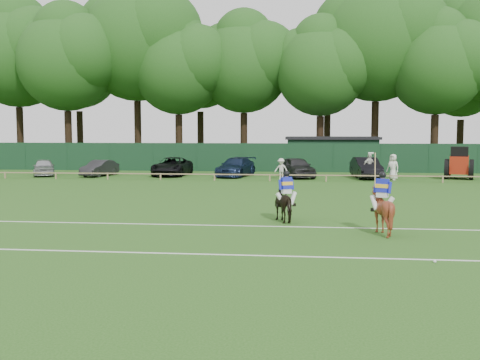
# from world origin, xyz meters

# --- Properties ---
(ground) EXTENTS (160.00, 160.00, 0.00)m
(ground) POSITION_xyz_m (0.00, 0.00, 0.00)
(ground) COLOR #1E4C14
(ground) RESTS_ON ground
(horse_dark) EXTENTS (1.40, 1.85, 1.42)m
(horse_dark) POSITION_xyz_m (2.66, 0.25, 0.71)
(horse_dark) COLOR black
(horse_dark) RESTS_ON ground
(horse_chestnut) EXTENTS (1.88, 1.94, 1.63)m
(horse_chestnut) POSITION_xyz_m (6.07, -2.06, 0.82)
(horse_chestnut) COLOR maroon
(horse_chestnut) RESTS_ON ground
(sedan_silver) EXTENTS (3.12, 4.28, 1.35)m
(sedan_silver) POSITION_xyz_m (-17.25, 20.77, 0.68)
(sedan_silver) COLOR #ACAEB1
(sedan_silver) RESTS_ON ground
(sedan_grey) EXTENTS (2.12, 4.05, 1.27)m
(sedan_grey) POSITION_xyz_m (-12.67, 20.84, 0.64)
(sedan_grey) COLOR #2B2A2D
(sedan_grey) RESTS_ON ground
(suv_black) EXTENTS (2.60, 5.34, 1.46)m
(suv_black) POSITION_xyz_m (-7.07, 22.01, 0.73)
(suv_black) COLOR black
(suv_black) RESTS_ON ground
(sedan_navy) EXTENTS (3.12, 5.41, 1.48)m
(sedan_navy) POSITION_xyz_m (-1.89, 21.76, 0.74)
(sedan_navy) COLOR #121F3B
(sedan_navy) RESTS_ON ground
(hatch_grey) EXTENTS (3.30, 4.99, 1.58)m
(hatch_grey) POSITION_xyz_m (2.88, 21.24, 0.79)
(hatch_grey) COLOR #2A292C
(hatch_grey) RESTS_ON ground
(estate_black) EXTENTS (2.15, 4.92, 1.57)m
(estate_black) POSITION_xyz_m (8.12, 21.20, 0.79)
(estate_black) COLOR black
(estate_black) RESTS_ON ground
(spectator_left) EXTENTS (1.08, 0.73, 1.55)m
(spectator_left) POSITION_xyz_m (1.75, 19.64, 0.78)
(spectator_left) COLOR silver
(spectator_left) RESTS_ON ground
(spectator_mid) EXTENTS (1.20, 1.02, 1.92)m
(spectator_mid) POSITION_xyz_m (8.25, 20.36, 0.96)
(spectator_mid) COLOR beige
(spectator_mid) RESTS_ON ground
(spectator_right) EXTENTS (1.10, 1.06, 1.90)m
(spectator_right) POSITION_xyz_m (9.88, 19.70, 0.95)
(spectator_right) COLOR silver
(spectator_right) RESTS_ON ground
(rider_dark) EXTENTS (0.90, 0.58, 1.41)m
(rider_dark) POSITION_xyz_m (2.67, 0.24, 1.38)
(rider_dark) COLOR silver
(rider_dark) RESTS_ON ground
(rider_chestnut) EXTENTS (0.88, 0.81, 2.05)m
(rider_chestnut) POSITION_xyz_m (6.06, -2.07, 1.56)
(rider_chestnut) COLOR silver
(rider_chestnut) RESTS_ON ground
(polo_ball) EXTENTS (0.09, 0.09, 0.09)m
(polo_ball) POSITION_xyz_m (6.92, -6.35, 0.04)
(polo_ball) COLOR silver
(polo_ball) RESTS_ON ground
(pitch_lines) EXTENTS (60.00, 5.10, 0.01)m
(pitch_lines) POSITION_xyz_m (0.00, -3.50, 0.01)
(pitch_lines) COLOR silver
(pitch_lines) RESTS_ON ground
(pitch_rail) EXTENTS (62.10, 0.10, 0.50)m
(pitch_rail) POSITION_xyz_m (0.00, 18.00, 0.45)
(pitch_rail) COLOR #997F5B
(pitch_rail) RESTS_ON ground
(perimeter_fence) EXTENTS (92.08, 0.08, 2.50)m
(perimeter_fence) POSITION_xyz_m (0.00, 27.00, 1.25)
(perimeter_fence) COLOR #14351E
(perimeter_fence) RESTS_ON ground
(utility_shed) EXTENTS (8.40, 4.40, 3.04)m
(utility_shed) POSITION_xyz_m (6.00, 30.00, 1.54)
(utility_shed) COLOR #14331E
(utility_shed) RESTS_ON ground
(tree_row) EXTENTS (96.00, 12.00, 21.00)m
(tree_row) POSITION_xyz_m (2.00, 35.00, 0.00)
(tree_row) COLOR #26561C
(tree_row) RESTS_ON ground
(tractor) EXTENTS (2.63, 3.28, 2.42)m
(tractor) POSITION_xyz_m (14.97, 21.35, 1.14)
(tractor) COLOR #9C200E
(tractor) RESTS_ON ground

